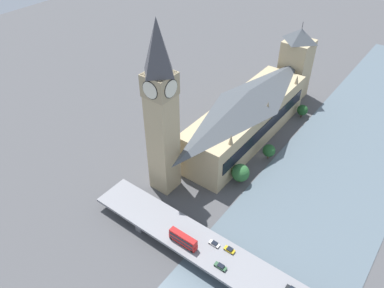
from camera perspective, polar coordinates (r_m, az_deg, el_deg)
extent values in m
plane|color=#4C4C4F|center=(194.16, 10.53, -1.79)|extent=(600.00, 600.00, 0.00)
cube|color=slate|center=(186.28, 20.06, -5.86)|extent=(58.32, 360.00, 0.30)
cube|color=tan|center=(198.46, 8.26, 3.47)|extent=(23.61, 88.42, 21.95)
cube|color=black|center=(193.66, 11.33, 2.50)|extent=(0.40, 81.34, 6.58)
pyramid|color=#474C51|center=(190.58, 8.65, 7.10)|extent=(23.14, 86.65, 7.43)
cone|color=#9E8966|center=(214.52, 15.71, 9.44)|extent=(2.20, 2.20, 5.00)
cone|color=#9E8966|center=(187.26, 11.48, 5.70)|extent=(2.20, 2.20, 5.00)
cone|color=#9E8966|center=(162.39, 5.97, 0.71)|extent=(2.20, 2.20, 5.00)
cube|color=tan|center=(157.15, -4.47, 1.34)|extent=(10.33, 10.33, 57.51)
cube|color=tan|center=(144.05, -4.94, 9.04)|extent=(10.95, 10.95, 9.30)
cylinder|color=black|center=(140.96, -3.29, 8.42)|extent=(0.50, 7.46, 7.46)
cylinder|color=silver|center=(140.90, -3.25, 8.41)|extent=(0.62, 6.91, 6.91)
cylinder|color=black|center=(147.27, -6.53, 9.62)|extent=(0.50, 7.46, 7.46)
cylinder|color=silver|center=(147.34, -6.56, 9.63)|extent=(0.62, 6.91, 6.91)
cylinder|color=black|center=(147.55, -3.57, 9.86)|extent=(7.46, 0.50, 7.46)
cylinder|color=silver|center=(147.62, -3.54, 9.87)|extent=(6.91, 0.62, 6.91)
cylinder|color=black|center=(140.67, -6.38, 8.17)|extent=(7.46, 0.50, 7.46)
cylinder|color=silver|center=(140.60, -6.41, 8.15)|extent=(6.91, 0.62, 6.91)
pyramid|color=#424247|center=(137.29, -5.29, 14.62)|extent=(10.53, 10.53, 21.30)
cube|color=tan|center=(239.64, 15.34, 10.91)|extent=(15.96, 15.96, 36.25)
pyramid|color=#474C51|center=(231.00, 16.26, 15.68)|extent=(15.96, 15.96, 7.18)
cylinder|color=#333338|center=(229.05, 16.51, 16.96)|extent=(0.30, 0.30, 4.00)
cube|color=slate|center=(142.14, 10.20, -20.62)|extent=(3.00, 13.50, 4.76)
cube|color=slate|center=(159.56, -6.60, -11.10)|extent=(3.00, 13.50, 4.76)
cube|color=gray|center=(139.63, 10.35, -19.98)|extent=(148.64, 15.88, 1.20)
cube|color=red|center=(144.75, -1.36, -14.59)|extent=(11.88, 2.51, 2.05)
cube|color=black|center=(144.42, -1.36, -14.49)|extent=(10.69, 2.57, 0.90)
cube|color=red|center=(142.98, -1.37, -14.05)|extent=(11.65, 2.51, 2.41)
cube|color=black|center=(142.89, -1.37, -14.02)|extent=(10.69, 2.57, 1.16)
cube|color=#A01515|center=(141.97, -1.38, -13.73)|extent=(11.53, 2.39, 0.16)
cylinder|color=black|center=(147.99, -2.64, -13.58)|extent=(1.15, 0.28, 1.15)
cylinder|color=black|center=(146.93, -3.22, -14.13)|extent=(1.15, 0.28, 1.15)
cylinder|color=black|center=(144.23, 0.53, -15.46)|extent=(1.15, 0.28, 1.15)
cylinder|color=black|center=(143.14, -0.04, -16.05)|extent=(1.15, 0.28, 1.15)
cube|color=silver|center=(145.43, 3.41, -14.95)|extent=(4.24, 1.83, 0.60)
cube|color=black|center=(144.96, 3.46, -14.85)|extent=(2.21, 1.65, 0.49)
cylinder|color=black|center=(146.57, 3.03, -14.48)|extent=(0.61, 0.22, 0.61)
cylinder|color=black|center=(145.73, 2.65, -14.90)|extent=(0.61, 0.22, 0.61)
cylinder|color=black|center=(145.51, 4.17, -15.10)|extent=(0.61, 0.22, 0.61)
cylinder|color=black|center=(144.66, 3.79, -15.53)|extent=(0.61, 0.22, 0.61)
cylinder|color=black|center=(139.74, 14.46, -20.16)|extent=(0.67, 0.22, 0.67)
cube|color=#2D5638|center=(139.84, 4.35, -18.13)|extent=(4.70, 1.79, 0.70)
cube|color=black|center=(139.29, 4.41, -18.01)|extent=(2.44, 1.61, 0.53)
cylinder|color=black|center=(140.96, 3.87, -17.60)|extent=(0.70, 0.22, 0.70)
cylinder|color=black|center=(140.18, 3.49, -18.04)|extent=(0.70, 0.22, 0.70)
cylinder|color=black|center=(139.94, 5.20, -18.33)|extent=(0.70, 0.22, 0.70)
cylinder|color=black|center=(139.16, 4.83, -18.78)|extent=(0.70, 0.22, 0.70)
cube|color=gold|center=(144.23, 5.72, -15.76)|extent=(4.15, 1.86, 0.66)
cube|color=black|center=(143.70, 5.78, -15.63)|extent=(2.16, 1.68, 0.57)
cylinder|color=black|center=(145.33, 5.34, -15.29)|extent=(0.61, 0.22, 0.61)
cylinder|color=black|center=(144.45, 4.96, -15.73)|extent=(0.61, 0.22, 0.61)
cylinder|color=black|center=(144.43, 6.48, -15.90)|extent=(0.61, 0.22, 0.61)
cylinder|color=black|center=(143.54, 6.11, -16.34)|extent=(0.61, 0.22, 0.61)
cylinder|color=brown|center=(227.71, 16.31, 4.20)|extent=(0.70, 0.70, 2.19)
sphere|color=#1E4C23|center=(225.75, 16.47, 4.98)|extent=(6.18, 6.18, 6.18)
cylinder|color=brown|center=(177.21, 7.27, -5.51)|extent=(0.70, 0.70, 2.34)
sphere|color=#2D6633|center=(174.00, 7.39, -4.38)|extent=(8.40, 8.40, 8.40)
cylinder|color=brown|center=(192.65, 11.51, -1.87)|extent=(0.70, 0.70, 2.29)
sphere|color=#235628|center=(190.25, 11.66, -0.98)|extent=(6.34, 6.34, 6.34)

